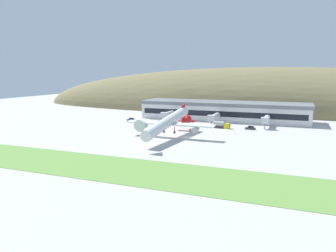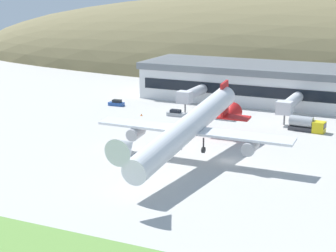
{
  "view_description": "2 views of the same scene",
  "coord_description": "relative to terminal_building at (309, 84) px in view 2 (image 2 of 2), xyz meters",
  "views": [
    {
      "loc": [
        40.25,
        -120.75,
        25.24
      ],
      "look_at": [
        -5.07,
        -6.79,
        5.3
      ],
      "focal_mm": 35.0,
      "sensor_mm": 36.0,
      "label": 1
    },
    {
      "loc": [
        30.23,
        -90.88,
        30.43
      ],
      "look_at": [
        -8.91,
        -6.75,
        6.98
      ],
      "focal_mm": 60.0,
      "sensor_mm": 36.0,
      "label": 2
    }
  ],
  "objects": [
    {
      "name": "jetway_0",
      "position": [
        -25.42,
        -17.75,
        -1.61
      ],
      "size": [
        3.38,
        13.56,
        5.43
      ],
      "color": "silver",
      "rests_on": "ground_plane"
    },
    {
      "name": "ground_plane",
      "position": [
        -3.09,
        -53.76,
        -5.6
      ],
      "size": [
        461.99,
        461.99,
        0.0
      ],
      "primitive_type": "plane",
      "color": "#B7B5AF"
    },
    {
      "name": "service_car_1",
      "position": [
        -44.81,
        -21.58,
        -4.94
      ],
      "size": [
        4.12,
        2.02,
        1.59
      ],
      "color": "#264C99",
      "rests_on": "ground_plane"
    },
    {
      "name": "traffic_cone_0",
      "position": [
        -33.67,
        -29.04,
        -5.32
      ],
      "size": [
        0.52,
        0.52,
        0.58
      ],
      "color": "orange",
      "rests_on": "ground_plane"
    },
    {
      "name": "terminal_building",
      "position": [
        0.0,
        0.0,
        0.0
      ],
      "size": [
        89.36,
        21.5,
        9.89
      ],
      "color": "silver",
      "rests_on": "ground_plane"
    },
    {
      "name": "cargo_airplane",
      "position": [
        -9.29,
        -57.33,
        0.64
      ],
      "size": [
        36.29,
        49.38,
        10.09
      ],
      "color": "silver"
    },
    {
      "name": "jetway_1",
      "position": [
        -0.61,
        -18.68,
        -1.61
      ],
      "size": [
        3.38,
        15.33,
        5.43
      ],
      "color": "silver",
      "rests_on": "ground_plane"
    },
    {
      "name": "service_car_0",
      "position": [
        -25.95,
        -25.92,
        -4.95
      ],
      "size": [
        4.56,
        1.75,
        1.58
      ],
      "color": "#999EA3",
      "rests_on": "ground_plane"
    },
    {
      "name": "fuel_truck",
      "position": [
        4.99,
        -27.08,
        -4.11
      ],
      "size": [
        7.83,
        2.94,
        3.2
      ],
      "color": "gold",
      "rests_on": "ground_plane"
    },
    {
      "name": "service_car_3",
      "position": [
        -14.1,
        -24.68,
        -4.94
      ],
      "size": [
        4.53,
        1.79,
        1.6
      ],
      "color": "#999EA3",
      "rests_on": "ground_plane"
    }
  ]
}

